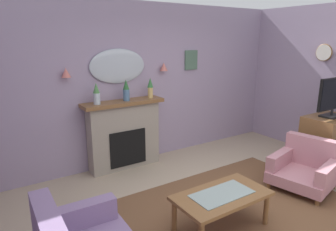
{
  "coord_description": "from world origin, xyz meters",
  "views": [
    {
      "loc": [
        -2.55,
        -2.07,
        2.15
      ],
      "look_at": [
        -0.33,
        1.31,
        1.1
      ],
      "focal_mm": 32.02,
      "sensor_mm": 36.0,
      "label": 1
    }
  ],
  "objects": [
    {
      "name": "wall_sconce_right",
      "position": [
        0.31,
        2.43,
        1.66
      ],
      "size": [
        0.14,
        0.14,
        0.14
      ],
      "primitive_type": "cone",
      "color": "#D17066"
    },
    {
      "name": "fireplace",
      "position": [
        -0.54,
        2.34,
        0.57
      ],
      "size": [
        1.36,
        0.36,
        1.16
      ],
      "color": "gray",
      "rests_on": "ground"
    },
    {
      "name": "framed_picture",
      "position": [
        0.96,
        2.49,
        1.75
      ],
      "size": [
        0.28,
        0.03,
        0.36
      ],
      "primitive_type": "cube",
      "color": "#4C6B56"
    },
    {
      "name": "tv_flatscreen",
      "position": [
        2.3,
        0.43,
        1.25
      ],
      "size": [
        0.84,
        0.24,
        0.65
      ],
      "color": "black",
      "rests_on": "tv_cabinet"
    },
    {
      "name": "armchair_in_corner",
      "position": [
        1.39,
        0.23,
        0.31
      ],
      "size": [
        0.97,
        0.96,
        0.71
      ],
      "color": "#B77A84",
      "rests_on": "ground"
    },
    {
      "name": "wall_sconce_left",
      "position": [
        -1.39,
        2.43,
        1.66
      ],
      "size": [
        0.14,
        0.14,
        0.14
      ],
      "primitive_type": "cone",
      "color": "#D17066"
    },
    {
      "name": "floor",
      "position": [
        0.0,
        0.0,
        -0.05
      ],
      "size": [
        6.69,
        6.02,
        0.1
      ],
      "primitive_type": "cube",
      "color": "tan",
      "rests_on": "ground"
    },
    {
      "name": "patterned_rug",
      "position": [
        0.0,
        0.2,
        0.01
      ],
      "size": [
        3.2,
        2.4,
        0.01
      ],
      "primitive_type": "cube",
      "color": "brown",
      "rests_on": "ground"
    },
    {
      "name": "coffee_table",
      "position": [
        -0.36,
        0.15,
        0.38
      ],
      "size": [
        1.1,
        0.6,
        0.45
      ],
      "color": "brown",
      "rests_on": "ground"
    },
    {
      "name": "mantel_vase_right",
      "position": [
        -0.49,
        2.31,
        1.33
      ],
      "size": [
        0.11,
        0.11,
        0.35
      ],
      "color": "#4C7093",
      "rests_on": "fireplace"
    },
    {
      "name": "mantel_vase_left",
      "position": [
        -0.99,
        2.31,
        1.33
      ],
      "size": [
        0.1,
        0.1,
        0.34
      ],
      "color": "silver",
      "rests_on": "fireplace"
    },
    {
      "name": "wall_mirror",
      "position": [
        -0.54,
        2.48,
        1.71
      ],
      "size": [
        0.96,
        0.06,
        0.56
      ],
      "primitive_type": "ellipsoid",
      "color": "#B2BCC6"
    },
    {
      "name": "wall_back",
      "position": [
        0.0,
        2.56,
        1.37
      ],
      "size": [
        6.69,
        0.1,
        2.75
      ],
      "primitive_type": "cube",
      "color": "#9E8CA8",
      "rests_on": "ground"
    },
    {
      "name": "mantel_vase_centre",
      "position": [
        -0.04,
        2.31,
        1.34
      ],
      "size": [
        0.1,
        0.1,
        0.34
      ],
      "color": "tan",
      "rests_on": "fireplace"
    },
    {
      "name": "wall_clock",
      "position": [
        2.81,
        0.99,
        1.9
      ],
      "size": [
        0.04,
        0.31,
        0.31
      ],
      "color": "silver"
    },
    {
      "name": "tv_cabinet",
      "position": [
        2.3,
        0.45,
        0.45
      ],
      "size": [
        0.8,
        0.58,
        0.9
      ],
      "color": "brown",
      "rests_on": "ground"
    }
  ]
}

